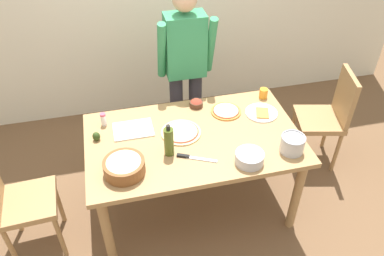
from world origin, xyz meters
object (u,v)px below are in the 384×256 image
(olive_oil_bottle, at_px, (169,141))
(chair_wooden_right, at_px, (328,114))
(mixing_bowl_steel, at_px, (249,158))
(chair_wooden_left, at_px, (14,199))
(pizza_cooked_on_tray, at_px, (226,111))
(popcorn_bowl, at_px, (124,166))
(chef_knife, at_px, (192,157))
(person_cook, at_px, (186,65))
(cutting_board_white, at_px, (133,130))
(small_sauce_bowl, at_px, (196,103))
(steel_pot, at_px, (292,144))
(dining_table, at_px, (194,146))
(avocado, at_px, (96,136))
(plate_with_slice, at_px, (262,113))
(pizza_raw_on_board, at_px, (181,132))
(salt_shaker, at_px, (104,119))
(cup_orange, at_px, (263,93))

(olive_oil_bottle, bearing_deg, chair_wooden_right, 15.14)
(olive_oil_bottle, bearing_deg, mixing_bowl_steel, -22.36)
(chair_wooden_left, bearing_deg, pizza_cooked_on_tray, 11.97)
(popcorn_bowl, distance_m, mixing_bowl_steel, 0.85)
(pizza_cooked_on_tray, relative_size, chef_knife, 0.89)
(person_cook, xyz_separation_m, cutting_board_white, (-0.54, -0.57, -0.17))
(small_sauce_bowl, distance_m, chef_knife, 0.62)
(chair_wooden_left, relative_size, steel_pot, 5.48)
(dining_table, relative_size, chair_wooden_right, 1.68)
(mixing_bowl_steel, bearing_deg, chair_wooden_right, 31.94)
(person_cook, bearing_deg, steel_pot, -63.19)
(chef_knife, distance_m, avocado, 0.73)
(small_sauce_bowl, bearing_deg, mixing_bowl_steel, -74.86)
(plate_with_slice, distance_m, chef_knife, 0.77)
(pizza_raw_on_board, height_order, salt_shaker, salt_shaker)
(chair_wooden_left, xyz_separation_m, popcorn_bowl, (0.79, -0.14, 0.28))
(salt_shaker, bearing_deg, cutting_board_white, -29.73)
(dining_table, height_order, olive_oil_bottle, olive_oil_bottle)
(chair_wooden_right, height_order, plate_with_slice, chair_wooden_right)
(pizza_cooked_on_tray, relative_size, avocado, 3.48)
(popcorn_bowl, height_order, steel_pot, steel_pot)
(dining_table, height_order, steel_pot, steel_pot)
(popcorn_bowl, relative_size, steel_pot, 1.61)
(pizza_raw_on_board, xyz_separation_m, pizza_cooked_on_tray, (0.41, 0.18, 0.00))
(pizza_raw_on_board, distance_m, cutting_board_white, 0.37)
(pizza_raw_on_board, xyz_separation_m, avocado, (-0.62, 0.07, 0.03))
(dining_table, bearing_deg, mixing_bowl_steel, -47.97)
(chair_wooden_left, height_order, plate_with_slice, chair_wooden_left)
(olive_oil_bottle, relative_size, avocado, 3.66)
(steel_pot, bearing_deg, pizza_cooked_on_tray, 119.91)
(pizza_raw_on_board, bearing_deg, dining_table, -40.96)
(chair_wooden_left, xyz_separation_m, cutting_board_white, (0.89, 0.29, 0.23))
(chair_wooden_right, distance_m, mixing_bowl_steel, 1.21)
(steel_pot, height_order, cup_orange, steel_pot)
(salt_shaker, bearing_deg, chef_knife, -42.38)
(person_cook, height_order, pizza_raw_on_board, person_cook)
(person_cook, xyz_separation_m, chair_wooden_left, (-1.43, -0.86, -0.40))
(plate_with_slice, bearing_deg, salt_shaker, 173.12)
(pizza_cooked_on_tray, relative_size, small_sauce_bowl, 2.22)
(chair_wooden_left, distance_m, mixing_bowl_steel, 1.67)
(dining_table, height_order, avocado, avocado)
(dining_table, height_order, small_sauce_bowl, small_sauce_bowl)
(pizza_raw_on_board, height_order, cup_orange, cup_orange)
(cup_orange, bearing_deg, cutting_board_white, -170.83)
(dining_table, distance_m, pizza_raw_on_board, 0.15)
(steel_pot, bearing_deg, small_sauce_bowl, 127.73)
(olive_oil_bottle, bearing_deg, cup_orange, 29.00)
(chair_wooden_left, distance_m, small_sauce_bowl, 1.54)
(person_cook, distance_m, avocado, 1.03)
(cup_orange, bearing_deg, popcorn_bowl, -153.46)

